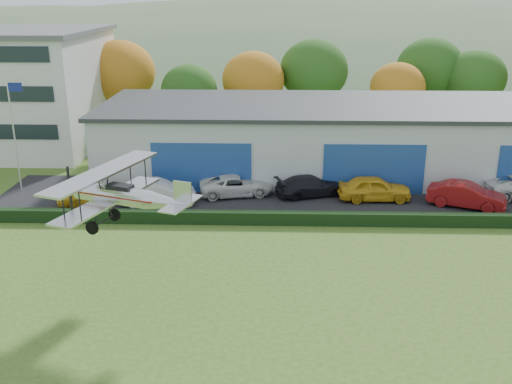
{
  "coord_description": "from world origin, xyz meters",
  "views": [
    {
      "loc": [
        -1.99,
        -16.85,
        13.58
      ],
      "look_at": [
        -2.83,
        10.73,
        3.98
      ],
      "focal_mm": 40.77,
      "sensor_mm": 36.0,
      "label": 1
    }
  ],
  "objects_px": {
    "hangar": "(362,137)",
    "car_0": "(92,192)",
    "car_1": "(157,192)",
    "car_3": "(311,186)",
    "flagpole": "(14,125)",
    "car_5": "(466,195)",
    "car_2": "(236,185)",
    "car_4": "(375,188)",
    "biplane": "(122,194)"
  },
  "relations": [
    {
      "from": "hangar",
      "to": "car_0",
      "type": "relative_size",
      "value": 8.77
    },
    {
      "from": "car_1",
      "to": "car_3",
      "type": "relative_size",
      "value": 1.02
    },
    {
      "from": "flagpole",
      "to": "car_3",
      "type": "height_order",
      "value": "flagpole"
    },
    {
      "from": "car_1",
      "to": "car_5",
      "type": "bearing_deg",
      "value": -92.76
    },
    {
      "from": "hangar",
      "to": "car_3",
      "type": "height_order",
      "value": "hangar"
    },
    {
      "from": "hangar",
      "to": "flagpole",
      "type": "bearing_deg",
      "value": -166.49
    },
    {
      "from": "hangar",
      "to": "car_2",
      "type": "relative_size",
      "value": 8.03
    },
    {
      "from": "car_3",
      "to": "car_4",
      "type": "xyz_separation_m",
      "value": [
        4.27,
        -0.77,
        0.12
      ]
    },
    {
      "from": "car_0",
      "to": "hangar",
      "type": "bearing_deg",
      "value": -87.1
    },
    {
      "from": "hangar",
      "to": "car_2",
      "type": "bearing_deg",
      "value": -145.27
    },
    {
      "from": "car_1",
      "to": "flagpole",
      "type": "bearing_deg",
      "value": 72.89
    },
    {
      "from": "car_2",
      "to": "biplane",
      "type": "bearing_deg",
      "value": 151.43
    },
    {
      "from": "car_2",
      "to": "car_5",
      "type": "distance_m",
      "value": 15.38
    },
    {
      "from": "flagpole",
      "to": "car_5",
      "type": "height_order",
      "value": "flagpole"
    },
    {
      "from": "flagpole",
      "to": "car_4",
      "type": "height_order",
      "value": "flagpole"
    },
    {
      "from": "car_3",
      "to": "biplane",
      "type": "bearing_deg",
      "value": 128.43
    },
    {
      "from": "car_1",
      "to": "car_2",
      "type": "height_order",
      "value": "car_1"
    },
    {
      "from": "car_0",
      "to": "car_2",
      "type": "height_order",
      "value": "car_0"
    },
    {
      "from": "car_1",
      "to": "biplane",
      "type": "xyz_separation_m",
      "value": [
        1.04,
        -12.25,
        4.19
      ]
    },
    {
      "from": "car_2",
      "to": "car_4",
      "type": "bearing_deg",
      "value": -106.7
    },
    {
      "from": "hangar",
      "to": "car_2",
      "type": "height_order",
      "value": "hangar"
    },
    {
      "from": "car_4",
      "to": "car_5",
      "type": "bearing_deg",
      "value": -103.35
    },
    {
      "from": "car_3",
      "to": "car_4",
      "type": "bearing_deg",
      "value": -118.66
    },
    {
      "from": "car_3",
      "to": "hangar",
      "type": "bearing_deg",
      "value": -52.11
    },
    {
      "from": "flagpole",
      "to": "car_0",
      "type": "distance_m",
      "value": 7.51
    },
    {
      "from": "flagpole",
      "to": "car_1",
      "type": "bearing_deg",
      "value": -14.2
    },
    {
      "from": "hangar",
      "to": "car_1",
      "type": "height_order",
      "value": "hangar"
    },
    {
      "from": "flagpole",
      "to": "car_2",
      "type": "height_order",
      "value": "flagpole"
    },
    {
      "from": "flagpole",
      "to": "car_3",
      "type": "xyz_separation_m",
      "value": [
        20.52,
        -0.57,
        -4.02
      ]
    },
    {
      "from": "hangar",
      "to": "car_5",
      "type": "relative_size",
      "value": 8.21
    },
    {
      "from": "car_5",
      "to": "car_3",
      "type": "bearing_deg",
      "value": 102.11
    },
    {
      "from": "car_1",
      "to": "biplane",
      "type": "distance_m",
      "value": 12.99
    },
    {
      "from": "hangar",
      "to": "flagpole",
      "type": "xyz_separation_m",
      "value": [
        -24.88,
        -5.98,
        2.13
      ]
    },
    {
      "from": "hangar",
      "to": "car_0",
      "type": "bearing_deg",
      "value": -155.77
    },
    {
      "from": "car_3",
      "to": "car_0",
      "type": "bearing_deg",
      "value": 79.36
    },
    {
      "from": "hangar",
      "to": "car_4",
      "type": "xyz_separation_m",
      "value": [
        -0.09,
        -7.32,
        -1.77
      ]
    },
    {
      "from": "biplane",
      "to": "car_1",
      "type": "bearing_deg",
      "value": 114.8
    },
    {
      "from": "hangar",
      "to": "car_3",
      "type": "relative_size",
      "value": 8.25
    },
    {
      "from": "hangar",
      "to": "car_4",
      "type": "relative_size",
      "value": 8.3
    },
    {
      "from": "car_2",
      "to": "biplane",
      "type": "distance_m",
      "value": 15.41
    },
    {
      "from": "hangar",
      "to": "car_5",
      "type": "height_order",
      "value": "hangar"
    },
    {
      "from": "car_4",
      "to": "car_5",
      "type": "relative_size",
      "value": 0.99
    },
    {
      "from": "flagpole",
      "to": "car_2",
      "type": "bearing_deg",
      "value": -2.34
    },
    {
      "from": "hangar",
      "to": "car_3",
      "type": "xyz_separation_m",
      "value": [
        -4.36,
        -6.55,
        -1.89
      ]
    },
    {
      "from": "car_1",
      "to": "car_4",
      "type": "relative_size",
      "value": 1.02
    },
    {
      "from": "car_1",
      "to": "car_5",
      "type": "xyz_separation_m",
      "value": [
        20.43,
        0.05,
        -0.01
      ]
    },
    {
      "from": "flagpole",
      "to": "car_0",
      "type": "bearing_deg",
      "value": -23.89
    },
    {
      "from": "hangar",
      "to": "car_2",
      "type": "xyz_separation_m",
      "value": [
        -9.53,
        -6.61,
        -1.9
      ]
    },
    {
      "from": "car_2",
      "to": "car_3",
      "type": "bearing_deg",
      "value": -101.77
    },
    {
      "from": "hangar",
      "to": "flagpole",
      "type": "relative_size",
      "value": 5.08
    }
  ]
}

